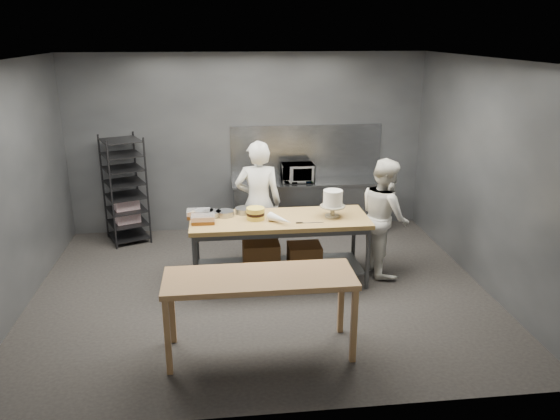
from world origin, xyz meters
name	(u,v)px	position (x,y,z in m)	size (l,w,h in m)	color
ground	(261,290)	(0.00, 0.00, 0.00)	(6.00, 6.00, 0.00)	black
back_wall	(248,144)	(0.00, 2.50, 1.50)	(6.00, 0.04, 3.00)	#4C4F54
work_table	(280,242)	(0.28, 0.29, 0.57)	(2.40, 0.90, 0.92)	olive
near_counter	(260,283)	(-0.13, -1.46, 0.81)	(2.00, 0.70, 0.90)	olive
back_counter	(308,206)	(1.00, 2.18, 0.45)	(2.60, 0.60, 0.90)	slate
splashback_panel	(306,151)	(1.00, 2.48, 1.35)	(2.60, 0.02, 0.90)	slate
speed_rack	(125,191)	(-2.03, 2.10, 0.86)	(0.80, 0.83, 1.75)	black
chef_behind	(258,203)	(0.05, 0.98, 0.92)	(0.67, 0.44, 1.85)	white
chef_right	(385,217)	(1.79, 0.42, 0.83)	(0.81, 0.63, 1.67)	silver
microwave	(298,173)	(0.81, 2.18, 1.05)	(0.54, 0.37, 0.30)	black
frosted_cake_stand	(333,200)	(1.00, 0.26, 1.15)	(0.34, 0.34, 0.37)	#AAA288
layer_cake	(256,213)	(-0.04, 0.27, 1.00)	(0.24, 0.24, 0.16)	#E9CA4A
cake_pans	(222,213)	(-0.49, 0.49, 0.96)	(0.81, 0.35, 0.07)	gray
piping_bag	(280,219)	(0.27, 0.06, 0.98)	(0.12, 0.12, 0.38)	white
offset_spatula	(306,223)	(0.60, 0.04, 0.93)	(0.36, 0.02, 0.02)	slate
pastry_clamshells	(201,216)	(-0.77, 0.31, 0.98)	(0.37, 0.44, 0.11)	#9F501F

